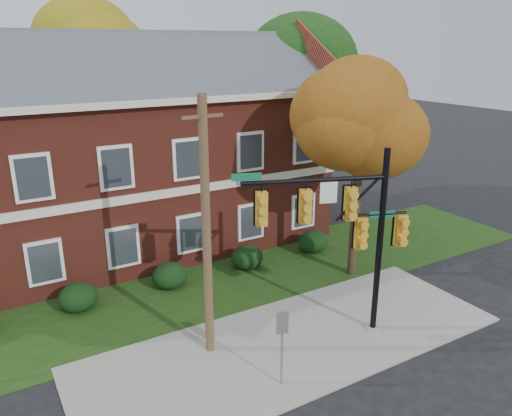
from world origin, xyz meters
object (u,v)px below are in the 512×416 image
hedge_right (247,257)px  sign_post (282,337)px  tree_near_right (369,114)px  tree_far_rear (100,50)px  hedge_left (78,297)px  apartment_building (122,142)px  hedge_center (170,276)px  utility_pole (206,231)px  hedge_far_right (313,241)px  traffic_signal (347,225)px  tree_right_rear (314,64)px

hedge_right → sign_post: bearing=-112.5°
tree_near_right → tree_far_rear: bearing=110.3°
hedge_left → apartment_building: bearing=56.3°
apartment_building → hedge_center: (0.00, -5.25, -4.46)m
sign_post → tree_near_right: bearing=45.1°
hedge_center → tree_near_right: (7.22, -2.83, 6.14)m
apartment_building → tree_far_rear: (1.34, 7.84, 3.86)m
tree_far_rear → utility_pole: tree_far_rear is taller
hedge_far_right → apartment_building: bearing=143.1°
hedge_right → sign_post: 7.91m
hedge_far_right → traffic_signal: size_ratio=0.22×
apartment_building → sign_post: (0.50, -12.50, -3.38)m
hedge_far_right → tree_right_rear: tree_right_rear is taller
hedge_center → utility_pole: utility_pole is taller
tree_right_rear → sign_post: 18.38m
hedge_right → traffic_signal: (0.20, -6.01, 3.35)m
apartment_building → tree_right_rear: 11.77m
utility_pole → sign_post: bearing=-72.7°
apartment_building → tree_far_rear: 8.84m
traffic_signal → hedge_far_right: bearing=81.3°
hedge_left → hedge_right: 7.00m
hedge_far_right → tree_right_rear: (4.31, 6.11, 7.60)m
hedge_center → tree_far_rear: size_ratio=0.12×
hedge_right → traffic_signal: bearing=-88.1°
apartment_building → hedge_left: 7.73m
hedge_right → hedge_far_right: (3.50, 0.00, 0.00)m
traffic_signal → sign_post: 4.11m
hedge_right → tree_far_rear: tree_far_rear is taller
hedge_far_right → sign_post: sign_post is taller
hedge_right → tree_near_right: tree_near_right is taller
hedge_center → hedge_right: bearing=0.0°
apartment_building → traffic_signal: apartment_building is taller
apartment_building → tree_far_rear: tree_far_rear is taller
tree_near_right → tree_far_rear: (-5.88, 15.93, 2.17)m
tree_far_rear → hedge_right: bearing=-80.6°
hedge_center → tree_far_rear: 15.57m
traffic_signal → utility_pole: size_ratio=0.78×
tree_right_rear → sign_post: (-10.81, -13.35, -6.51)m
tree_right_rear → traffic_signal: size_ratio=1.70×
tree_near_right → tree_far_rear: size_ratio=0.74×
utility_pole → sign_post: size_ratio=3.36×
hedge_left → sign_post: size_ratio=0.59×
hedge_left → tree_near_right: bearing=-14.8°
hedge_left → traffic_signal: traffic_signal is taller
apartment_building → hedge_left: bearing=-123.7°
hedge_far_right → traffic_signal: bearing=-118.8°
apartment_building → hedge_center: bearing=-90.0°
apartment_building → hedge_far_right: 9.82m
hedge_center → traffic_signal: traffic_signal is taller
hedge_center → tree_far_rear: (1.34, 13.09, 8.32)m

